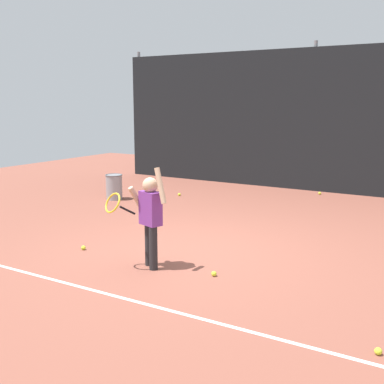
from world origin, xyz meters
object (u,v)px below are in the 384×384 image
ball_hopper (114,187)px  tennis_ball_1 (320,193)px  tennis_player (149,214)px  tennis_ball_4 (214,274)px  tennis_ball_3 (378,351)px  tennis_ball_5 (83,248)px  tennis_ball_2 (179,194)px

ball_hopper → tennis_ball_1: (3.78, 2.93, -0.26)m
ball_hopper → tennis_ball_1: bearing=37.8°
tennis_player → tennis_ball_4: size_ratio=20.46×
tennis_ball_3 → tennis_ball_4: (-2.14, 0.95, 0.00)m
tennis_ball_1 → tennis_ball_5: 6.32m
ball_hopper → tennis_ball_5: bearing=-56.9°
tennis_ball_2 → tennis_ball_3: bearing=-44.0°
ball_hopper → tennis_ball_1: 4.79m
tennis_player → tennis_ball_5: bearing=-166.3°
tennis_ball_2 → tennis_ball_4: same height
tennis_ball_4 → tennis_player: bearing=-170.9°
ball_hopper → tennis_ball_3: 7.57m
tennis_ball_3 → tennis_ball_4: bearing=156.0°
tennis_player → tennis_ball_1: bearing=104.4°
tennis_ball_2 → ball_hopper: bearing=-133.5°
tennis_ball_1 → tennis_ball_4: 6.07m
tennis_ball_1 → ball_hopper: bearing=-142.2°
tennis_player → tennis_ball_2: tennis_player is taller
tennis_ball_3 → tennis_ball_5: 4.41m
tennis_player → tennis_ball_2: 4.97m
ball_hopper → tennis_ball_2: (1.03, 1.09, -0.26)m
tennis_ball_2 → tennis_ball_5: 4.36m
tennis_ball_3 → tennis_ball_5: (-4.32, 0.92, 0.00)m
tennis_player → tennis_ball_2: (-2.31, 4.35, -0.69)m
ball_hopper → tennis_ball_2: size_ratio=8.52×
tennis_ball_2 → tennis_ball_5: bearing=-76.4°
tennis_player → tennis_ball_5: size_ratio=20.46×
tennis_player → tennis_ball_2: bearing=136.5°
tennis_ball_1 → tennis_ball_2: size_ratio=1.00×
tennis_ball_1 → tennis_ball_5: size_ratio=1.00×
ball_hopper → tennis_player: bearing=-44.3°
tennis_ball_4 → tennis_ball_5: 2.18m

